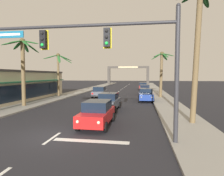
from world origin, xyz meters
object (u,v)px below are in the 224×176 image
traffic_signal_mast (110,48)px  sedan_parked_far_kerb (143,86)px  palm_right_second (161,67)px  town_gateway_arch (128,73)px  palm_right_nearest (198,34)px  sedan_parked_mid_kerb (145,90)px  sedan_third_in_queue (109,101)px  palm_left_second (23,60)px  palm_left_third (58,65)px  sedan_lead_at_stop_bar (97,113)px  sedan_parked_nearest_kerb (146,95)px  sedan_oncoming_far (100,92)px  storefront_strip_left (6,86)px

traffic_signal_mast → sedan_parked_far_kerb: (1.88, 36.14, -3.90)m
palm_right_second → town_gateway_arch: bearing=101.3°
palm_right_nearest → sedan_parked_mid_kerb: bearing=98.5°
palm_right_second → town_gateway_arch: (-7.64, 38.31, -0.35)m
sedan_third_in_queue → palm_left_second: bearing=177.1°
palm_left_third → sedan_parked_mid_kerb: bearing=22.4°
sedan_parked_far_kerb → town_gateway_arch: size_ratio=0.31×
sedan_third_in_queue → sedan_parked_far_kerb: same height
sedan_lead_at_stop_bar → palm_left_third: (-10.24, 16.68, 4.20)m
sedan_parked_mid_kerb → sedan_parked_nearest_kerb: bearing=-90.0°
sedan_lead_at_stop_bar → palm_right_nearest: 8.60m
palm_left_third → town_gateway_arch: (8.43, 38.49, -0.79)m
sedan_lead_at_stop_bar → palm_right_second: size_ratio=0.65×
traffic_signal_mast → sedan_oncoming_far: size_ratio=2.29×
sedan_lead_at_stop_bar → sedan_parked_mid_kerb: (3.50, 22.35, 0.00)m
sedan_oncoming_far → sedan_parked_nearest_kerb: (6.93, -3.29, 0.00)m
sedan_lead_at_stop_bar → sedan_oncoming_far: 16.66m
sedan_oncoming_far → town_gateway_arch: size_ratio=0.31×
traffic_signal_mast → palm_right_second: (4.44, 19.89, -0.14)m
sedan_parked_far_kerb → sedan_third_in_queue: bearing=-97.3°
sedan_third_in_queue → sedan_parked_mid_kerb: bearing=77.3°
sedan_oncoming_far → town_gateway_arch: town_gateway_arch is taller
traffic_signal_mast → palm_left_third: (-11.63, 19.70, 0.29)m
palm_right_nearest → sedan_oncoming_far: bearing=123.8°
sedan_third_in_queue → palm_right_nearest: size_ratio=0.48×
sedan_oncoming_far → palm_right_second: bearing=3.5°
palm_left_second → storefront_strip_left: size_ratio=0.35×
sedan_lead_at_stop_bar → sedan_parked_nearest_kerb: size_ratio=1.00×
sedan_oncoming_far → sedan_parked_nearest_kerb: same height
sedan_lead_at_stop_bar → town_gateway_arch: 55.31m
sedan_parked_mid_kerb → town_gateway_arch: town_gateway_arch is taller
palm_left_second → sedan_lead_at_stop_bar: bearing=-33.5°
sedan_parked_nearest_kerb → palm_right_nearest: bearing=-75.0°
sedan_third_in_queue → palm_right_nearest: palm_right_nearest is taller
palm_left_third → town_gateway_arch: palm_left_third is taller
sedan_parked_far_kerb → storefront_strip_left: size_ratio=0.21×
sedan_third_in_queue → storefront_strip_left: size_ratio=0.22×
sedan_third_in_queue → sedan_parked_nearest_kerb: (3.73, 7.16, 0.00)m
sedan_lead_at_stop_bar → palm_right_second: (5.83, 16.87, 3.76)m
palm_left_second → sedan_third_in_queue: bearing=-2.9°
palm_left_third → palm_right_nearest: palm_right_nearest is taller
traffic_signal_mast → sedan_lead_at_stop_bar: (-1.39, 3.02, -3.90)m
traffic_signal_mast → palm_left_third: palm_left_third is taller
sedan_parked_nearest_kerb → town_gateway_arch: (-5.31, 42.17, 3.41)m
traffic_signal_mast → palm_left_third: size_ratio=1.49×
town_gateway_arch → sedan_parked_nearest_kerb: bearing=-82.8°
palm_left_second → storefront_strip_left: palm_left_second is taller
palm_left_third → palm_right_nearest: bearing=-42.4°
sedan_third_in_queue → town_gateway_arch: (-1.59, 49.33, 3.41)m
sedan_parked_nearest_kerb → sedan_oncoming_far: bearing=154.6°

